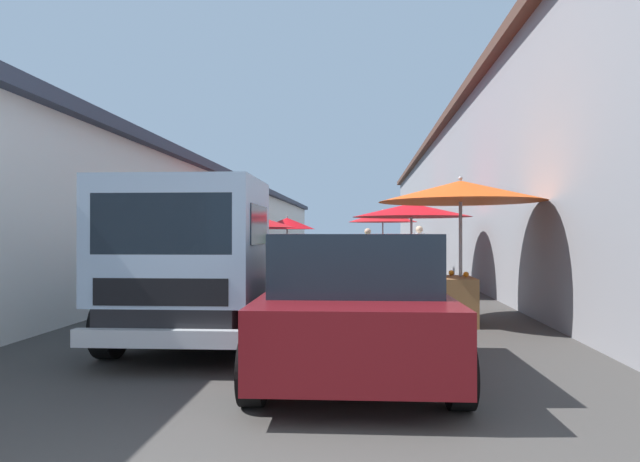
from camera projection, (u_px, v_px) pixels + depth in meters
ground at (333, 284)px, 15.30m from camera, size 90.00×90.00×0.00m
building_left_whitewash at (122, 223)px, 18.14m from camera, size 49.80×7.50×3.56m
building_right_concrete at (566, 193)px, 16.97m from camera, size 49.80×7.50×5.47m
fruit_stall_far_right at (383, 222)px, 20.57m from camera, size 2.65×2.65×2.38m
fruit_stall_far_left at (287, 231)px, 20.85m from camera, size 2.19×2.19×2.13m
fruit_stall_near_right at (459, 209)px, 8.71m from camera, size 2.67×2.67×2.39m
fruit_stall_mid_lane at (247, 226)px, 14.70m from camera, size 2.68×2.68×2.09m
fruit_stall_near_left at (412, 219)px, 13.07m from camera, size 2.89×2.89×2.26m
hatchback_car at (354, 300)px, 5.79m from camera, size 3.95×2.00×1.45m
delivery_truck at (200, 266)px, 6.90m from camera, size 4.96×2.06×2.08m
vendor_by_crates at (419, 248)px, 17.13m from camera, size 0.52×0.47×1.69m
vendor_in_shade at (368, 249)px, 17.98m from camera, size 0.23×0.65×1.63m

